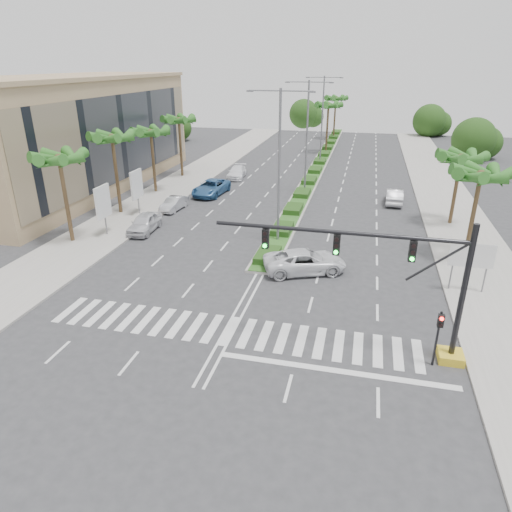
{
  "coord_description": "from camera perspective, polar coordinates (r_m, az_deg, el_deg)",
  "views": [
    {
      "loc": [
        6.5,
        -20.66,
        13.75
      ],
      "look_at": [
        0.6,
        3.81,
        3.0
      ],
      "focal_mm": 32.0,
      "sensor_mm": 36.0,
      "label": 1
    }
  ],
  "objects": [
    {
      "name": "car_crossing",
      "position": [
        32.26,
        6.13,
        -0.67
      ],
      "size": [
        6.38,
        4.66,
        1.61
      ],
      "primitive_type": "imported",
      "rotation": [
        0.0,
        0.0,
        1.96
      ],
      "color": "silver",
      "rests_on": "ground"
    },
    {
      "name": "palm_median_a",
      "position": [
        76.22,
        9.04,
        17.91
      ],
      "size": [
        4.57,
        4.68,
        8.05
      ],
      "color": "brown",
      "rests_on": "ground"
    },
    {
      "name": "palm_median_b",
      "position": [
        91.13,
        9.94,
        18.67
      ],
      "size": [
        4.57,
        4.68,
        8.05
      ],
      "color": "brown",
      "rests_on": "ground"
    },
    {
      "name": "median_grass",
      "position": [
        67.35,
        7.88,
        11.33
      ],
      "size": [
        1.8,
        75.0,
        0.04
      ],
      "primitive_type": "cube",
      "color": "#2F571D",
      "rests_on": "median"
    },
    {
      "name": "median",
      "position": [
        67.38,
        7.88,
        11.23
      ],
      "size": [
        2.2,
        75.0,
        0.2
      ],
      "primitive_type": "cube",
      "color": "gray",
      "rests_on": "ground"
    },
    {
      "name": "car_parked_a",
      "position": [
        41.03,
        -13.77,
        4.04
      ],
      "size": [
        2.16,
        4.76,
        1.58
      ],
      "primitive_type": "imported",
      "rotation": [
        0.0,
        0.0,
        0.06
      ],
      "color": "silver",
      "rests_on": "ground"
    },
    {
      "name": "palm_left_near",
      "position": [
        38.97,
        -23.36,
        10.84
      ],
      "size": [
        4.57,
        4.68,
        7.55
      ],
      "color": "brown",
      "rests_on": "ground"
    },
    {
      "name": "ground",
      "position": [
        25.66,
        -3.35,
        -9.33
      ],
      "size": [
        160.0,
        160.0,
        0.0
      ],
      "primitive_type": "plane",
      "color": "#333335",
      "rests_on": "ground"
    },
    {
      "name": "footpath_right",
      "position": [
        43.77,
        24.28,
        2.82
      ],
      "size": [
        6.0,
        120.0,
        0.15
      ],
      "primitive_type": "cube",
      "color": "gray",
      "rests_on": "ground"
    },
    {
      "name": "palm_right_near",
      "position": [
        36.36,
        26.25,
        8.8
      ],
      "size": [
        4.57,
        4.68,
        7.05
      ],
      "color": "brown",
      "rests_on": "ground"
    },
    {
      "name": "streetlight_near",
      "position": [
        35.94,
        2.93,
        11.96
      ],
      "size": [
        5.1,
        0.25,
        12.0
      ],
      "color": "slate",
      "rests_on": "ground"
    },
    {
      "name": "palm_left_end",
      "position": [
        59.7,
        -9.6,
        16.22
      ],
      "size": [
        4.57,
        4.68,
        7.75
      ],
      "color": "brown",
      "rests_on": "ground"
    },
    {
      "name": "billboard_near",
      "position": [
        40.3,
        -18.59,
        6.38
      ],
      "size": [
        0.18,
        2.1,
        4.35
      ],
      "color": "slate",
      "rests_on": "ground"
    },
    {
      "name": "palm_left_mid",
      "position": [
        45.48,
        -17.52,
        13.66
      ],
      "size": [
        4.57,
        4.68,
        7.95
      ],
      "color": "brown",
      "rests_on": "ground"
    },
    {
      "name": "building",
      "position": [
        57.39,
        -21.77,
        13.79
      ],
      "size": [
        12.0,
        36.0,
        12.0
      ],
      "primitive_type": "cube",
      "color": "tan",
      "rests_on": "ground"
    },
    {
      "name": "billboard_far",
      "position": [
        45.3,
        -14.7,
        8.6
      ],
      "size": [
        0.18,
        2.1,
        4.35
      ],
      "color": "slate",
      "rests_on": "ground"
    },
    {
      "name": "streetlight_far",
      "position": [
        67.34,
        8.3,
        16.98
      ],
      "size": [
        5.1,
        0.25,
        12.0
      ],
      "color": "slate",
      "rests_on": "ground"
    },
    {
      "name": "palm_left_far",
      "position": [
        52.52,
        -13.0,
        14.63
      ],
      "size": [
        4.57,
        4.68,
        7.35
      ],
      "color": "brown",
      "rests_on": "ground"
    },
    {
      "name": "pedestrian_signal",
      "position": [
        23.52,
        21.88,
        -8.59
      ],
      "size": [
        0.28,
        0.36,
        3.0
      ],
      "color": "black",
      "rests_on": "ground"
    },
    {
      "name": "car_parked_d",
      "position": [
        59.36,
        -2.41,
        10.42
      ],
      "size": [
        2.51,
        5.11,
        1.43
      ],
      "primitive_type": "imported",
      "rotation": [
        0.0,
        0.0,
        0.1
      ],
      "color": "white",
      "rests_on": "ground"
    },
    {
      "name": "palm_right_far",
      "position": [
        44.11,
        24.22,
        10.91
      ],
      "size": [
        4.57,
        4.68,
        6.75
      ],
      "color": "brown",
      "rests_on": "ground"
    },
    {
      "name": "direction_sign",
      "position": [
        31.59,
        25.34,
        -0.17
      ],
      "size": [
        2.7,
        0.11,
        3.4
      ],
      "color": "slate",
      "rests_on": "ground"
    },
    {
      "name": "car_parked_b",
      "position": [
        46.65,
        -10.22,
        6.46
      ],
      "size": [
        1.75,
        4.09,
        1.31
      ],
      "primitive_type": "imported",
      "rotation": [
        0.0,
        0.0,
        -0.09
      ],
      "color": "silver",
      "rests_on": "ground"
    },
    {
      "name": "car_right",
      "position": [
        50.26,
        16.91,
        7.18
      ],
      "size": [
        1.83,
        4.82,
        1.57
      ],
      "primitive_type": "imported",
      "rotation": [
        0.0,
        0.0,
        3.1
      ],
      "color": "#BDBCC2",
      "rests_on": "ground"
    },
    {
      "name": "car_parked_c",
      "position": [
        51.63,
        -5.63,
        8.52
      ],
      "size": [
        3.25,
        6.15,
        1.65
      ],
      "primitive_type": "imported",
      "rotation": [
        0.0,
        0.0,
        -0.09
      ],
      "color": "#305F93",
      "rests_on": "ground"
    },
    {
      "name": "footpath_left",
      "position": [
        48.07,
        -14.01,
        5.91
      ],
      "size": [
        6.0,
        120.0,
        0.15
      ],
      "primitive_type": "cube",
      "color": "gray",
      "rests_on": "ground"
    },
    {
      "name": "signal_gantry",
      "position": [
        23.25,
        18.97,
        -4.52
      ],
      "size": [
        12.6,
        1.2,
        7.2
      ],
      "color": "gold",
      "rests_on": "ground"
    },
    {
      "name": "streetlight_mid",
      "position": [
        51.55,
        6.4,
        15.25
      ],
      "size": [
        5.1,
        0.25,
        12.0
      ],
      "color": "slate",
      "rests_on": "ground"
    }
  ]
}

